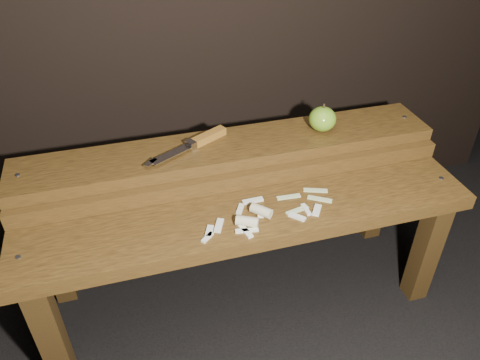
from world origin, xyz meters
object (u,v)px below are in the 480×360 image
object	(u,v)px
bench_rear_tier	(230,169)
apple	(322,119)
knife	(199,141)
bench_front_tier	(253,236)

from	to	relation	value
bench_rear_tier	apple	bearing A→B (deg)	0.88
bench_rear_tier	apple	xyz separation A→B (m)	(0.28, 0.00, 0.12)
bench_rear_tier	knife	xyz separation A→B (m)	(-0.08, 0.02, 0.10)
apple	knife	distance (m)	0.36
knife	bench_front_tier	bearing A→B (deg)	-72.00
apple	knife	bearing A→B (deg)	176.97
bench_rear_tier	apple	world-z (taller)	apple
bench_front_tier	bench_rear_tier	xyz separation A→B (m)	(0.00, 0.23, 0.06)
bench_front_tier	apple	world-z (taller)	apple
apple	bench_rear_tier	bearing A→B (deg)	-179.12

